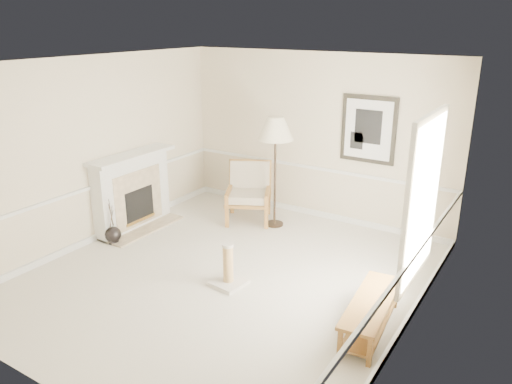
% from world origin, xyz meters
% --- Properties ---
extents(ground, '(5.50, 5.50, 0.00)m').
position_xyz_m(ground, '(0.00, 0.00, 0.00)').
color(ground, silver).
rests_on(ground, ground).
extents(room, '(5.04, 5.54, 2.92)m').
position_xyz_m(room, '(0.14, 0.08, 1.87)').
color(room, beige).
rests_on(room, ground).
extents(fireplace, '(0.64, 1.64, 1.31)m').
position_xyz_m(fireplace, '(-2.34, 0.60, 0.64)').
color(fireplace, white).
rests_on(fireplace, ground).
extents(floor_vase, '(0.26, 0.26, 0.76)m').
position_xyz_m(floor_vase, '(-2.15, -0.07, 0.14)').
color(floor_vase, black).
rests_on(floor_vase, ground).
extents(armchair, '(1.06, 1.08, 1.02)m').
position_xyz_m(armchair, '(-0.90, 1.99, 0.55)').
color(armchair, brown).
rests_on(armchair, ground).
extents(floor_lamp, '(0.69, 0.69, 1.90)m').
position_xyz_m(floor_lamp, '(-0.35, 1.95, 1.65)').
color(floor_lamp, black).
rests_on(floor_lamp, ground).
extents(bench, '(0.54, 1.41, 0.39)m').
position_xyz_m(bench, '(2.15, -0.16, 0.26)').
color(bench, brown).
rests_on(bench, ground).
extents(scratching_post, '(0.47, 0.47, 0.61)m').
position_xyz_m(scratching_post, '(0.17, -0.16, 0.19)').
color(scratching_post, beige).
rests_on(scratching_post, ground).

